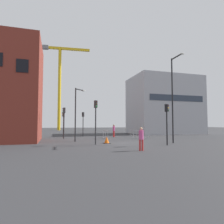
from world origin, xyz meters
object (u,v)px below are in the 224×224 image
object	(u,v)px
traffic_light_corner	(63,120)
traffic_light_near	(167,117)
traffic_cone_on_verge	(107,140)
streetlamp_tall	(174,93)
pedestrian_waiting	(141,137)
pedestrian_walking	(114,130)
streetlamp_short	(77,109)
traffic_light_verge	(64,118)
traffic_light_crosswalk	(96,115)
construction_crane	(60,77)
traffic_light_median	(83,120)

from	to	relation	value
traffic_light_corner	traffic_light_near	bearing A→B (deg)	-56.39
traffic_light_near	traffic_cone_on_verge	bearing A→B (deg)	145.82
streetlamp_tall	pedestrian_waiting	world-z (taller)	streetlamp_tall
traffic_light_near	pedestrian_walking	distance (m)	12.27
streetlamp_short	traffic_light_verge	xyz separation A→B (m)	(-1.17, 4.21, -0.84)
traffic_cone_on_verge	traffic_light_crosswalk	bearing A→B (deg)	-148.97
streetlamp_tall	traffic_light_corner	distance (m)	15.73
pedestrian_walking	traffic_cone_on_verge	distance (m)	9.51
streetlamp_tall	pedestrian_walking	xyz separation A→B (m)	(-3.08, 10.71, -4.02)
pedestrian_walking	pedestrian_waiting	bearing A→B (deg)	-99.38
streetlamp_tall	pedestrian_waiting	distance (m)	7.96
traffic_light_crosswalk	traffic_light_verge	size ratio (longest dim) A/B	1.03
construction_crane	streetlamp_tall	xyz separation A→B (m)	(10.00, -43.95, -11.20)
traffic_light_median	traffic_light_near	xyz separation A→B (m)	(5.65, -14.27, 0.02)
construction_crane	traffic_light_corner	distance (m)	35.20
construction_crane	pedestrian_walking	world-z (taller)	construction_crane
construction_crane	traffic_cone_on_verge	world-z (taller)	construction_crane
traffic_light_crosswalk	streetlamp_short	bearing A→B (deg)	109.61
pedestrian_waiting	traffic_light_median	bearing A→B (deg)	96.22
streetlamp_short	pedestrian_walking	size ratio (longest dim) A/B	3.25
construction_crane	streetlamp_tall	bearing A→B (deg)	-77.18
traffic_light_crosswalk	pedestrian_walking	world-z (taller)	traffic_light_crosswalk
streetlamp_tall	traffic_light_median	world-z (taller)	streetlamp_tall
construction_crane	traffic_light_median	xyz separation A→B (m)	(2.65, -31.07, -13.78)
streetlamp_tall	streetlamp_short	bearing A→B (deg)	151.77
streetlamp_short	construction_crane	bearing A→B (deg)	91.17
traffic_light_near	traffic_cone_on_verge	distance (m)	6.25
streetlamp_tall	traffic_light_corner	world-z (taller)	streetlamp_tall
streetlamp_short	traffic_light_near	size ratio (longest dim) A/B	1.58
traffic_cone_on_verge	construction_crane	bearing A→B (deg)	94.71
traffic_light_near	pedestrian_walking	size ratio (longest dim) A/B	2.05
streetlamp_tall	traffic_light_verge	size ratio (longest dim) A/B	2.15
pedestrian_waiting	traffic_light_corner	bearing A→B (deg)	107.15
traffic_cone_on_verge	streetlamp_short	bearing A→B (deg)	131.06
traffic_light_verge	pedestrian_waiting	distance (m)	14.15
traffic_light_near	traffic_light_verge	bearing A→B (deg)	129.43
traffic_light_median	traffic_light_verge	distance (m)	4.80
construction_crane	traffic_light_corner	bearing A→B (deg)	-90.57
traffic_light_near	construction_crane	bearing A→B (deg)	100.37
construction_crane	traffic_light_crosswalk	bearing A→B (deg)	-87.10
traffic_cone_on_verge	streetlamp_tall	bearing A→B (deg)	-16.05
streetlamp_tall	traffic_cone_on_verge	distance (m)	8.31
traffic_light_verge	traffic_light_near	size ratio (longest dim) A/B	1.08
traffic_light_verge	traffic_cone_on_verge	bearing A→B (deg)	-62.15
traffic_light_median	traffic_light_corner	size ratio (longest dim) A/B	1.02
traffic_light_corner	traffic_light_near	distance (m)	15.58
traffic_light_crosswalk	construction_crane	bearing A→B (deg)	92.90
streetlamp_tall	traffic_light_crosswalk	xyz separation A→B (m)	(-7.83, 1.10, -2.30)
construction_crane	pedestrian_walking	distance (m)	37.21
pedestrian_walking	traffic_cone_on_verge	size ratio (longest dim) A/B	2.67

